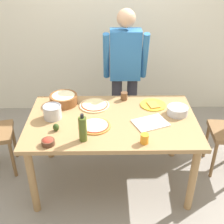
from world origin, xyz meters
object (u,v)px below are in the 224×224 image
at_px(steel_pot, 52,112).
at_px(cup_small_brown, 124,96).
at_px(person_cook, 125,70).
at_px(avocado, 56,127).
at_px(mixing_bowl_steel, 177,111).
at_px(cutting_board_white, 150,123).
at_px(dining_table, 112,127).
at_px(cup_orange, 145,139).
at_px(olive_oil_bottle, 83,129).
at_px(plate_with_slice, 153,105).
at_px(popcorn_bowl, 64,99).
at_px(pizza_cooked_on_tray, 95,126).
at_px(small_sauce_bowl, 48,142).
at_px(pizza_raw_on_board, 95,105).

distance_m(steel_pot, cup_small_brown, 0.78).
bearing_deg(person_cook, avocado, -125.02).
bearing_deg(mixing_bowl_steel, cup_small_brown, 148.72).
xyz_separation_m(steel_pot, cutting_board_white, (0.92, -0.11, -0.06)).
bearing_deg(dining_table, cup_orange, -54.88).
height_order(mixing_bowl_steel, olive_oil_bottle, olive_oil_bottle).
xyz_separation_m(cutting_board_white, avocado, (-0.85, -0.10, 0.03)).
relative_size(person_cook, steel_pot, 9.34).
bearing_deg(person_cook, dining_table, -101.83).
bearing_deg(steel_pot, plate_with_slice, 12.80).
bearing_deg(cup_orange, popcorn_bowl, 137.86).
height_order(person_cook, popcorn_bowl, person_cook).
bearing_deg(cup_small_brown, pizza_cooked_on_tray, -119.57).
height_order(cup_orange, cup_small_brown, same).
bearing_deg(small_sauce_bowl, plate_with_slice, 33.97).
relative_size(dining_table, plate_with_slice, 6.15).
bearing_deg(person_cook, mixing_bowl_steel, -54.72).
height_order(plate_with_slice, olive_oil_bottle, olive_oil_bottle).
distance_m(pizza_cooked_on_tray, plate_with_slice, 0.70).
distance_m(person_cook, mixing_bowl_steel, 0.84).
height_order(mixing_bowl_steel, avocado, mixing_bowl_steel).
height_order(dining_table, pizza_cooked_on_tray, pizza_cooked_on_tray).
xyz_separation_m(dining_table, cup_orange, (0.26, -0.37, 0.13)).
relative_size(cup_small_brown, avocado, 1.21).
bearing_deg(steel_pot, cup_small_brown, 26.93).
relative_size(popcorn_bowl, cutting_board_white, 0.93).
height_order(person_cook, cutting_board_white, person_cook).
relative_size(dining_table, pizza_raw_on_board, 5.23).
relative_size(person_cook, popcorn_bowl, 5.79).
bearing_deg(cutting_board_white, olive_oil_bottle, -157.55).
relative_size(dining_table, cup_small_brown, 18.82).
height_order(pizza_cooked_on_tray, olive_oil_bottle, olive_oil_bottle).
xyz_separation_m(small_sauce_bowl, cutting_board_white, (0.89, 0.31, -0.02)).
xyz_separation_m(pizza_raw_on_board, avocado, (-0.32, -0.44, 0.03)).
relative_size(mixing_bowl_steel, cup_orange, 2.35).
height_order(mixing_bowl_steel, cutting_board_white, mixing_bowl_steel).
height_order(dining_table, cup_small_brown, cup_small_brown).
bearing_deg(plate_with_slice, avocado, -154.44).
xyz_separation_m(person_cook, mixing_bowl_steel, (0.48, -0.67, -0.14)).
xyz_separation_m(pizza_raw_on_board, small_sauce_bowl, (-0.36, -0.65, 0.02)).
distance_m(cup_orange, cup_small_brown, 0.77).
bearing_deg(plate_with_slice, mixing_bowl_steel, -39.77).
height_order(plate_with_slice, cutting_board_white, plate_with_slice).
bearing_deg(small_sauce_bowl, avocado, 80.04).
xyz_separation_m(pizza_cooked_on_tray, small_sauce_bowl, (-0.38, -0.26, 0.02)).
bearing_deg(steel_pot, popcorn_bowl, 75.56).
relative_size(person_cook, cup_orange, 19.06).
distance_m(pizza_raw_on_board, cup_small_brown, 0.34).
bearing_deg(dining_table, olive_oil_bottle, -127.20).
height_order(pizza_cooked_on_tray, avocado, avocado).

